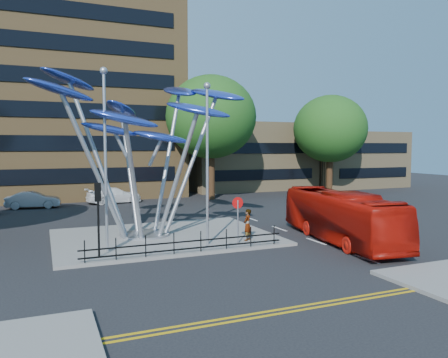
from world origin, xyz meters
name	(u,v)px	position (x,y,z in m)	size (l,w,h in m)	color
ground	(220,262)	(0.00, 0.00, 0.00)	(120.00, 120.00, 0.00)	black
traffic_island	(164,237)	(-1.00, 6.00, 0.07)	(12.00, 9.00, 0.15)	slate
double_yellow_near	(290,308)	(0.00, -6.00, 0.01)	(40.00, 0.12, 0.01)	gold
double_yellow_far	(295,311)	(0.00, -6.30, 0.01)	(40.00, 0.12, 0.01)	gold
brick_tower	(52,53)	(-6.00, 32.00, 15.00)	(25.00, 15.00, 30.00)	olive
low_building_near	(249,156)	(16.00, 30.00, 4.00)	(15.00, 8.00, 8.00)	tan
low_building_far	(352,159)	(30.00, 28.00, 3.50)	(12.00, 8.00, 7.00)	tan
tree_right	(211,117)	(8.00, 22.00, 8.04)	(8.80, 8.80, 12.11)	black
tree_far	(330,129)	(22.00, 22.00, 7.11)	(8.00, 8.00, 10.81)	black
leaf_sculpture	(141,117)	(-2.07, 6.68, 6.87)	(12.72, 9.54, 9.51)	#9EA0A5
street_lamp_left	(105,144)	(-4.50, 3.50, 5.36)	(0.36, 0.36, 8.80)	#9EA0A5
street_lamp_right	(207,149)	(0.50, 3.00, 5.09)	(0.36, 0.36, 8.30)	#9EA0A5
traffic_light_island	(98,204)	(-5.00, 2.50, 2.61)	(0.28, 0.18, 3.42)	black
no_entry_sign_island	(238,212)	(2.00, 2.52, 1.82)	(0.60, 0.10, 2.45)	#9EA0A5
pedestrian_railing_front	(188,244)	(-1.00, 1.70, 0.55)	(10.00, 0.06, 1.00)	black
red_bus	(340,216)	(7.73, 1.51, 1.39)	(2.34, 9.98, 2.78)	#AE1108
pedestrian	(247,225)	(2.83, 3.09, 1.00)	(0.62, 0.41, 1.70)	gray
parked_car_mid	(33,200)	(-8.08, 21.93, 0.71)	(1.50, 4.30, 1.42)	#9A9DA1
parked_car_right	(114,195)	(-1.26, 22.81, 0.72)	(2.02, 4.97, 1.44)	white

